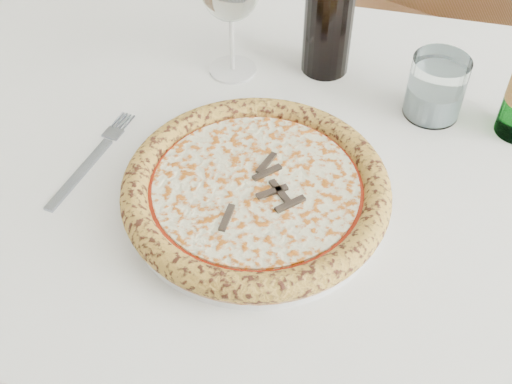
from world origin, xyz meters
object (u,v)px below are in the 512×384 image
at_px(tumbler, 435,91).
at_px(chair_far, 421,8).
at_px(pizza, 256,188).
at_px(plate, 256,198).
at_px(dining_table, 281,201).

bearing_deg(tumbler, chair_far, 99.06).
bearing_deg(chair_far, pizza, -93.83).
distance_m(chair_far, plate, 0.95).
height_order(dining_table, chair_far, chair_far).
xyz_separation_m(dining_table, tumbler, (0.17, 0.16, 0.14)).
xyz_separation_m(pizza, tumbler, (0.17, 0.26, 0.01)).
relative_size(pizza, tumbler, 3.68).
height_order(plate, pizza, pizza).
bearing_deg(plate, tumbler, 56.63).
bearing_deg(pizza, tumbler, 56.63).
bearing_deg(plate, dining_table, 90.00).
bearing_deg(pizza, chair_far, 86.17).
relative_size(chair_far, tumbler, 10.41).
distance_m(pizza, tumbler, 0.31).
xyz_separation_m(chair_far, pizza, (-0.06, -0.92, 0.25)).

